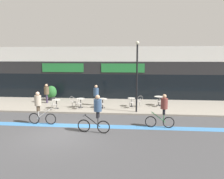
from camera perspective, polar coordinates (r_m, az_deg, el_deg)
The scene contains 23 objects.
ground_plane at distance 12.20m, azimuth -13.58°, elevation -11.57°, with size 120.00×120.00×0.00m, color #424244.
sidewalk_slab at distance 18.92m, azimuth -6.52°, elevation -4.05°, with size 40.00×5.50×0.12m, color gray.
storefront_facade at distance 23.16m, azimuth -4.25°, elevation 4.51°, with size 40.00×4.06×5.14m.
bike_lane_stripe at distance 13.74m, azimuth -11.26°, elevation -9.19°, with size 36.00×0.70×0.01m, color #3D7AB7.
bistro_table_0 at distance 17.73m, azimuth -14.32°, elevation -3.25°, with size 0.63×0.63×0.71m.
bistro_table_1 at distance 17.67m, azimuth -8.19°, elevation -3.02°, with size 0.71×0.71×0.74m.
bistro_table_2 at distance 17.39m, azimuth -2.46°, elevation -3.09°, with size 0.71×0.71×0.75m.
bistro_table_3 at distance 17.97m, azimuth 5.10°, elevation -2.89°, with size 0.61×0.61×0.70m.
bistro_table_4 at distance 18.68m, azimuth 12.17°, elevation -2.43°, with size 0.77×0.77×0.77m.
cafe_chair_0_near at distance 17.15m, azimuth -15.01°, elevation -3.61°, with size 0.41×0.58×0.90m.
cafe_chair_1_near at distance 17.08m, azimuth -8.71°, elevation -3.46°, with size 0.45×0.60×0.90m.
cafe_chair_1_side at distance 17.82m, azimuth -10.15°, elevation -3.00°, with size 0.59×0.44×0.90m.
cafe_chair_2_near at distance 16.79m, azimuth -2.73°, elevation -3.58°, with size 0.42×0.58×0.90m.
cafe_chair_3_near at distance 17.35m, azimuth 5.12°, elevation -3.22°, with size 0.45×0.60×0.90m.
cafe_chair_3_side at distance 17.98m, azimuth 7.10°, elevation -2.84°, with size 0.58×0.42×0.90m.
cafe_chair_4_near at distance 18.08m, azimuth 12.37°, elevation -2.91°, with size 0.45×0.60×0.90m.
planter_pot at distance 21.31m, azimuth -15.56°, elevation -0.80°, with size 0.98×0.98×1.36m.
lamp_post at distance 15.88m, azimuth 6.54°, elevation 4.64°, with size 0.26×0.26×5.15m.
cyclist_0 at distance 13.12m, azimuth 13.15°, elevation -4.95°, with size 1.71×0.49×2.01m.
cyclist_1 at distance 11.92m, azimuth -4.07°, elevation -5.80°, with size 1.83×0.54×2.12m.
cyclist_2 at distance 14.21m, azimuth -18.47°, elevation -4.12°, with size 1.77×0.48×2.04m.
pedestrian_near_end at distance 20.07m, azimuth -16.72°, elevation -0.54°, with size 0.53×0.53×1.69m.
pedestrian_far_end at distance 18.30m, azimuth -4.18°, elevation -0.99°, with size 0.55×0.55×1.72m.
Camera 1 is at (3.81, -10.83, 4.11)m, focal length 35.00 mm.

